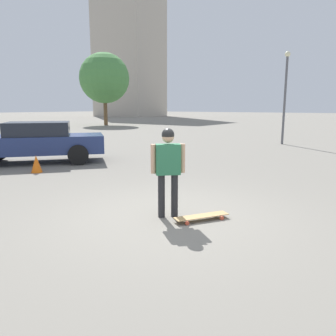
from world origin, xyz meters
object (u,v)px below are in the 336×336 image
at_px(person, 168,163).
at_px(car_parked_near, 36,141).
at_px(skateboard, 201,216).
at_px(traffic_cone, 36,164).

xyz_separation_m(person, car_parked_near, (-7.11, 2.02, -0.22)).
height_order(skateboard, traffic_cone, traffic_cone).
height_order(person, skateboard, person).
distance_m(person, skateboard, 1.09).
distance_m(skateboard, traffic_cone, 6.17).
height_order(skateboard, car_parked_near, car_parked_near).
relative_size(car_parked_near, traffic_cone, 9.02).
bearing_deg(traffic_cone, person, -9.96).
relative_size(person, traffic_cone, 3.05).
distance_m(car_parked_near, traffic_cone, 1.95).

